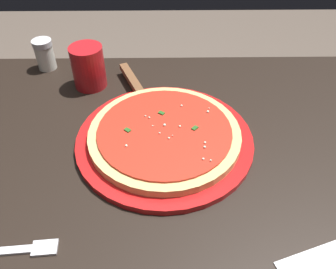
{
  "coord_description": "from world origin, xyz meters",
  "views": [
    {
      "loc": [
        -0.0,
        -0.45,
        1.23
      ],
      "look_at": [
        0.0,
        0.04,
        0.79
      ],
      "focal_mm": 37.31,
      "sensor_mm": 36.0,
      "label": 1
    }
  ],
  "objects_px": {
    "serving_plate": "(168,140)",
    "pizza": "(168,134)",
    "parmesan_shaker": "(46,54)",
    "pizza_server": "(139,90)",
    "fork": "(2,252)",
    "cup_tall_drink": "(90,67)"
  },
  "relations": [
    {
      "from": "serving_plate",
      "to": "fork",
      "type": "height_order",
      "value": "serving_plate"
    },
    {
      "from": "pizza_server",
      "to": "parmesan_shaker",
      "type": "height_order",
      "value": "parmesan_shaker"
    },
    {
      "from": "serving_plate",
      "to": "pizza_server",
      "type": "relative_size",
      "value": 1.52
    },
    {
      "from": "parmesan_shaker",
      "to": "serving_plate",
      "type": "bearing_deg",
      "value": -43.12
    },
    {
      "from": "fork",
      "to": "cup_tall_drink",
      "type": "bearing_deg",
      "value": 80.98
    },
    {
      "from": "pizza",
      "to": "parmesan_shaker",
      "type": "xyz_separation_m",
      "value": [
        -0.29,
        0.27,
        0.02
      ]
    },
    {
      "from": "serving_plate",
      "to": "parmesan_shaker",
      "type": "distance_m",
      "value": 0.4
    },
    {
      "from": "serving_plate",
      "to": "pizza",
      "type": "xyz_separation_m",
      "value": [
        0.0,
        0.0,
        0.02
      ]
    },
    {
      "from": "cup_tall_drink",
      "to": "fork",
      "type": "distance_m",
      "value": 0.43
    },
    {
      "from": "cup_tall_drink",
      "to": "fork",
      "type": "xyz_separation_m",
      "value": [
        -0.07,
        -0.42,
        -0.05
      ]
    },
    {
      "from": "pizza_server",
      "to": "fork",
      "type": "bearing_deg",
      "value": -115.41
    },
    {
      "from": "fork",
      "to": "serving_plate",
      "type": "bearing_deg",
      "value": 43.31
    },
    {
      "from": "pizza_server",
      "to": "parmesan_shaker",
      "type": "relative_size",
      "value": 2.98
    },
    {
      "from": "pizza",
      "to": "fork",
      "type": "distance_m",
      "value": 0.33
    },
    {
      "from": "pizza",
      "to": "cup_tall_drink",
      "type": "xyz_separation_m",
      "value": [
        -0.17,
        0.2,
        0.03
      ]
    },
    {
      "from": "cup_tall_drink",
      "to": "pizza",
      "type": "bearing_deg",
      "value": -48.65
    },
    {
      "from": "pizza_server",
      "to": "parmesan_shaker",
      "type": "bearing_deg",
      "value": 151.83
    },
    {
      "from": "serving_plate",
      "to": "parmesan_shaker",
      "type": "xyz_separation_m",
      "value": [
        -0.29,
        0.27,
        0.03
      ]
    },
    {
      "from": "fork",
      "to": "parmesan_shaker",
      "type": "height_order",
      "value": "parmesan_shaker"
    },
    {
      "from": "cup_tall_drink",
      "to": "pizza_server",
      "type": "bearing_deg",
      "value": -22.64
    },
    {
      "from": "serving_plate",
      "to": "cup_tall_drink",
      "type": "xyz_separation_m",
      "value": [
        -0.17,
        0.2,
        0.04
      ]
    },
    {
      "from": "pizza_server",
      "to": "cup_tall_drink",
      "type": "bearing_deg",
      "value": 157.36
    }
  ]
}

